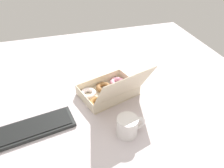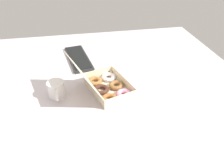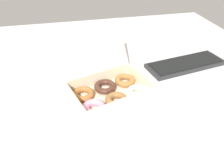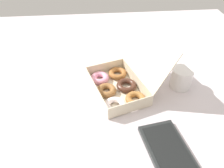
{
  "view_description": "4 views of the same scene",
  "coord_description": "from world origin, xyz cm",
  "views": [
    {
      "loc": [
        25.4,
        89.98,
        77.44
      ],
      "look_at": [
        -2.44,
        -3.72,
        5.03
      ],
      "focal_mm": 35.0,
      "sensor_mm": 36.0,
      "label": 1
    },
    {
      "loc": [
        -101.78,
        15.49,
        76.57
      ],
      "look_at": [
        -1.68,
        -3.2,
        5.44
      ],
      "focal_mm": 35.0,
      "sensor_mm": 36.0,
      "label": 2
    },
    {
      "loc": [
        -13.92,
        -68.85,
        54.89
      ],
      "look_at": [
        1.52,
        0.16,
        4.66
      ],
      "focal_mm": 35.0,
      "sensor_mm": 36.0,
      "label": 3
    },
    {
      "loc": [
        74.62,
        -10.64,
        66.47
      ],
      "look_at": [
        1.83,
        -3.87,
        5.22
      ],
      "focal_mm": 35.0,
      "sensor_mm": 36.0,
      "label": 4
    }
  ],
  "objects": [
    {
      "name": "keyboard",
      "position": [
        41.49,
        13.74,
        1.06
      ],
      "size": [
        40.54,
        19.59,
        2.2
      ],
      "color": "#242727",
      "rests_on": "ground_plane"
    },
    {
      "name": "ground_plane",
      "position": [
        0.0,
        0.0,
        -1.0
      ],
      "size": [
        180.0,
        180.0,
        2.0
      ],
      "primitive_type": "cube",
      "color": "silver"
    },
    {
      "name": "coffee_mug",
      "position": [
        -0.76,
        28.05,
        4.83
      ],
      "size": [
        13.33,
        9.46,
        9.41
      ],
      "color": "white",
      "rests_on": "ground_plane"
    },
    {
      "name": "donut_box",
      "position": [
        -0.07,
        -0.01,
        3.35
      ],
      "size": [
        37.26,
        37.5,
        23.76
      ],
      "color": "beige",
      "rests_on": "ground_plane"
    },
    {
      "name": "paper_napkin",
      "position": [
        19.47,
        -23.14,
        0.07
      ],
      "size": [
        14.0,
        12.96,
        0.15
      ],
      "primitive_type": "cube",
      "rotation": [
        0.0,
        0.0,
        0.34
      ],
      "color": "white",
      "rests_on": "ground_plane"
    }
  ]
}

